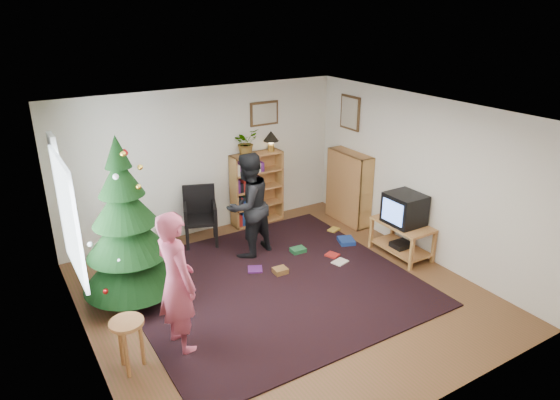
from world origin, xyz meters
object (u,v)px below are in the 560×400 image
picture_right (350,113)px  armchair (198,213)px  bookshelf_back (257,187)px  stool (128,332)px  christmas_tree (127,236)px  person_standing (177,282)px  bookshelf_right (349,187)px  picture_back (264,114)px  potted_plant (246,142)px  tv_stand (402,236)px  table_lamp (271,137)px  person_by_chair (248,205)px  crt_tv (404,209)px

picture_right → armchair: bearing=172.2°
bookshelf_back → stool: bearing=-138.5°
christmas_tree → person_standing: 1.26m
bookshelf_back → bookshelf_right: size_ratio=1.00×
picture_back → bookshelf_right: bearing=-39.0°
bookshelf_back → potted_plant: (-0.20, 0.00, 0.86)m
bookshelf_back → armchair: (-1.23, -0.21, -0.15)m
christmas_tree → person_standing: (0.19, -1.24, -0.10)m
tv_stand → christmas_tree: bearing=167.3°
picture_right → tv_stand: picture_right is taller
bookshelf_right → person_standing: 4.34m
tv_stand → potted_plant: size_ratio=2.11×
armchair → christmas_tree: bearing=-119.5°
stool → table_lamp: 4.51m
picture_back → tv_stand: picture_back is taller
person_by_chair → potted_plant: bearing=-133.8°
picture_back → person_standing: (-2.74, -2.80, -1.10)m
stool → bookshelf_back: bearing=41.5°
potted_plant → christmas_tree: bearing=-150.2°
christmas_tree → bookshelf_right: (4.12, 0.60, -0.29)m
table_lamp → picture_right: bearing=-24.9°
potted_plant → table_lamp: bearing=0.0°
christmas_tree → potted_plant: 2.92m
picture_back → person_standing: 4.07m
picture_back → person_by_chair: 1.89m
christmas_tree → table_lamp: 3.36m
christmas_tree → bookshelf_back: 3.06m
bookshelf_back → person_standing: bearing=-133.1°
person_standing → person_by_chair: size_ratio=1.02×
bookshelf_right → table_lamp: bearing=53.9°
tv_stand → crt_tv: size_ratio=1.73×
person_standing → table_lamp: size_ratio=4.70×
crt_tv → picture_back: bearing=113.4°
crt_tv → armchair: (-2.54, 2.12, -0.27)m
bookshelf_right → person_by_chair: 2.18m
stool → christmas_tree: bearing=72.5°
tv_stand → potted_plant: 3.03m
bookshelf_back → armchair: size_ratio=1.35×
armchair → tv_stand: bearing=-19.3°
crt_tv → bookshelf_back: bearing=119.4°
christmas_tree → bookshelf_right: bearing=8.3°
bookshelf_right → person_standing: (-3.93, -1.84, 0.19)m
table_lamp → person_by_chair: bearing=-134.6°
picture_back → potted_plant: (-0.44, -0.14, -0.42)m
picture_back → bookshelf_right: (1.19, -0.96, -1.29)m
bookshelf_back → picture_back: bearing=28.9°
armchair → stool: armchair is taller
picture_back → tv_stand: (1.07, -2.46, -1.62)m
table_lamp → stool: bearing=-141.1°
person_standing → crt_tv: bearing=-94.2°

